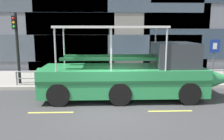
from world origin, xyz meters
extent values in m
plane|color=#3D3D3F|center=(0.00, 0.00, 0.00)|extent=(120.00, 120.00, 0.00)
cube|color=#99968E|center=(0.00, 5.60, 0.09)|extent=(32.00, 4.80, 0.18)
cube|color=#B2ADA3|center=(0.00, 3.11, 0.09)|extent=(32.00, 0.18, 0.18)
cube|color=#DBD64C|center=(-2.40, -0.49, 0.00)|extent=(1.80, 0.12, 0.01)
cube|color=#DBD64C|center=(2.40, -0.49, 0.00)|extent=(1.80, 0.12, 0.01)
cube|color=#4C5660|center=(-5.70, 8.37, 1.83)|extent=(11.48, 0.06, 2.01)
cube|color=#3D4C5B|center=(0.89, 8.37, 1.83)|extent=(12.77, 0.06, 2.01)
cube|color=#2D3D4C|center=(8.56, 8.37, 2.12)|extent=(10.65, 0.06, 2.33)
cylinder|color=gray|center=(0.75, 3.45, 0.94)|extent=(11.76, 0.07, 0.07)
cylinder|color=gray|center=(0.75, 3.45, 0.56)|extent=(11.76, 0.06, 0.06)
cylinder|color=gray|center=(-5.14, 3.45, 0.56)|extent=(0.09, 0.09, 0.76)
cylinder|color=gray|center=(-3.18, 3.45, 0.56)|extent=(0.09, 0.09, 0.76)
cylinder|color=gray|center=(-1.22, 3.45, 0.56)|extent=(0.09, 0.09, 0.76)
cylinder|color=gray|center=(0.75, 3.45, 0.56)|extent=(0.09, 0.09, 0.76)
cylinder|color=gray|center=(2.71, 3.45, 0.56)|extent=(0.09, 0.09, 0.76)
cylinder|color=gray|center=(4.67, 3.45, 0.56)|extent=(0.09, 0.09, 0.76)
cylinder|color=gray|center=(6.63, 3.45, 0.56)|extent=(0.09, 0.09, 0.76)
cylinder|color=black|center=(-5.12, 3.89, 2.17)|extent=(0.16, 0.16, 3.98)
cube|color=black|center=(-5.12, 3.69, 3.61)|extent=(0.24, 0.20, 0.72)
sphere|color=red|center=(-5.12, 3.58, 3.83)|extent=(0.14, 0.14, 0.14)
sphere|color=gold|center=(-5.12, 3.58, 3.61)|extent=(0.14, 0.14, 0.14)
sphere|color=green|center=(-5.12, 3.58, 3.39)|extent=(0.14, 0.14, 0.14)
cylinder|color=#4C4F54|center=(6.21, 4.04, 1.41)|extent=(0.08, 0.08, 2.46)
cube|color=navy|center=(6.21, 3.99, 2.29)|extent=(0.60, 0.04, 0.76)
cube|color=white|center=(6.21, 3.97, 2.29)|extent=(0.24, 0.01, 0.36)
cube|color=#2D9351|center=(0.60, 1.42, 0.90)|extent=(7.53, 2.47, 1.24)
cone|color=#2D9351|center=(5.22, 1.42, 0.90)|extent=(1.70, 1.18, 1.18)
cylinder|color=#2D9351|center=(-3.17, 1.42, 0.90)|extent=(0.38, 1.18, 1.18)
cube|color=#19512C|center=(0.60, 0.16, 1.05)|extent=(7.53, 0.04, 0.12)
cube|color=#33383D|center=(3.05, 1.42, 2.08)|extent=(1.88, 2.07, 1.13)
cube|color=silver|center=(0.04, 1.42, 3.36)|extent=(4.90, 2.27, 0.10)
cylinder|color=#B2B2B7|center=(2.37, 2.50, 2.41)|extent=(0.07, 0.07, 1.79)
cylinder|color=#B2B2B7|center=(2.37, 0.33, 2.41)|extent=(0.07, 0.07, 1.79)
cylinder|color=#B2B2B7|center=(0.04, 2.50, 2.41)|extent=(0.07, 0.07, 1.79)
cylinder|color=#B2B2B7|center=(0.04, 0.33, 2.41)|extent=(0.07, 0.07, 1.79)
cylinder|color=#B2B2B7|center=(-2.29, 2.50, 2.41)|extent=(0.07, 0.07, 1.79)
cylinder|color=#B2B2B7|center=(-2.29, 0.33, 2.41)|extent=(0.07, 0.07, 1.79)
cube|color=#19512C|center=(0.04, 2.01, 1.97)|extent=(4.51, 0.28, 0.12)
cube|color=#19512C|center=(0.04, 0.82, 1.97)|extent=(4.51, 0.28, 0.12)
cylinder|color=black|center=(3.43, 2.55, 0.50)|extent=(1.00, 0.28, 1.00)
cylinder|color=black|center=(3.43, 0.28, 0.50)|extent=(1.00, 0.28, 1.00)
cylinder|color=black|center=(0.41, 2.55, 0.50)|extent=(1.00, 0.28, 1.00)
cylinder|color=black|center=(0.41, 0.28, 0.50)|extent=(1.00, 0.28, 1.00)
cylinder|color=black|center=(-2.22, 2.55, 0.50)|extent=(1.00, 0.28, 1.00)
cylinder|color=black|center=(-2.22, 0.28, 0.50)|extent=(1.00, 0.28, 1.00)
cylinder|color=#1E2338|center=(3.88, 4.62, 0.60)|extent=(0.11, 0.11, 0.84)
cylinder|color=#1E2338|center=(3.76, 4.51, 0.60)|extent=(0.11, 0.11, 0.84)
cube|color=#38383D|center=(3.82, 4.57, 1.32)|extent=(0.36, 0.35, 0.60)
cylinder|color=#38383D|center=(3.97, 4.71, 1.29)|extent=(0.07, 0.07, 0.54)
cylinder|color=#38383D|center=(3.66, 4.43, 1.29)|extent=(0.07, 0.07, 0.54)
sphere|color=tan|center=(3.82, 4.57, 1.76)|extent=(0.23, 0.23, 0.23)
camera|label=1|loc=(-0.29, -9.36, 3.29)|focal=37.24mm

